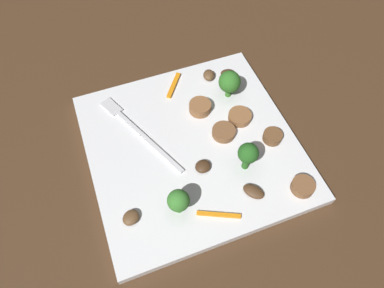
% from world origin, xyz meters
% --- Properties ---
extents(ground_plane, '(1.40, 1.40, 0.00)m').
position_xyz_m(ground_plane, '(0.00, 0.00, 0.00)').
color(ground_plane, '#422B19').
extents(plate, '(0.30, 0.30, 0.01)m').
position_xyz_m(plate, '(0.00, 0.00, 0.01)').
color(plate, white).
rests_on(plate, ground_plane).
extents(fork, '(0.17, 0.08, 0.00)m').
position_xyz_m(fork, '(0.06, 0.07, 0.02)').
color(fork, silver).
rests_on(fork, plate).
extents(broccoli_floret_0, '(0.03, 0.03, 0.05)m').
position_xyz_m(broccoli_floret_0, '(0.07, -0.09, 0.04)').
color(broccoli_floret_0, '#347525').
rests_on(broccoli_floret_0, plate).
extents(broccoli_floret_1, '(0.03, 0.03, 0.05)m').
position_xyz_m(broccoli_floret_1, '(-0.09, 0.05, 0.04)').
color(broccoli_floret_1, '#408630').
rests_on(broccoli_floret_1, plate).
extents(broccoli_floret_2, '(0.03, 0.03, 0.05)m').
position_xyz_m(broccoli_floret_2, '(-0.06, -0.06, 0.05)').
color(broccoli_floret_2, '#296420').
rests_on(broccoli_floret_2, plate).
extents(sausage_slice_0, '(0.04, 0.04, 0.01)m').
position_xyz_m(sausage_slice_0, '(0.02, -0.08, 0.02)').
color(sausage_slice_0, brown).
rests_on(sausage_slice_0, plate).
extents(sausage_slice_1, '(0.05, 0.05, 0.01)m').
position_xyz_m(sausage_slice_1, '(-0.00, -0.05, 0.02)').
color(sausage_slice_1, brown).
rests_on(sausage_slice_1, plate).
extents(sausage_slice_2, '(0.04, 0.04, 0.01)m').
position_xyz_m(sausage_slice_2, '(-0.03, -0.11, 0.02)').
color(sausage_slice_2, brown).
rests_on(sausage_slice_2, plate).
extents(sausage_slice_3, '(0.04, 0.04, 0.01)m').
position_xyz_m(sausage_slice_3, '(0.05, -0.03, 0.02)').
color(sausage_slice_3, brown).
rests_on(sausage_slice_3, plate).
extents(sausage_slice_4, '(0.04, 0.04, 0.01)m').
position_xyz_m(sausage_slice_4, '(-0.12, -0.11, 0.02)').
color(sausage_slice_4, brown).
rests_on(sausage_slice_4, plate).
extents(mushroom_0, '(0.02, 0.03, 0.01)m').
position_xyz_m(mushroom_0, '(0.11, -0.10, 0.02)').
color(mushroom_0, '#422B19').
rests_on(mushroom_0, plate).
extents(mushroom_1, '(0.04, 0.03, 0.01)m').
position_xyz_m(mushroom_1, '(-0.10, -0.05, 0.02)').
color(mushroom_1, '#4C331E').
rests_on(mushroom_1, plate).
extents(mushroom_2, '(0.03, 0.03, 0.01)m').
position_xyz_m(mushroom_2, '(-0.04, -0.00, 0.02)').
color(mushroom_2, '#422B19').
rests_on(mushroom_2, plate).
extents(mushroom_3, '(0.03, 0.03, 0.01)m').
position_xyz_m(mushroom_3, '(-0.08, 0.11, 0.02)').
color(mushroom_3, brown).
rests_on(mushroom_3, plate).
extents(mushroom_4, '(0.03, 0.03, 0.01)m').
position_xyz_m(mushroom_4, '(0.11, -0.07, 0.02)').
color(mushroom_4, brown).
rests_on(mushroom_4, plate).
extents(pepper_strip_0, '(0.05, 0.04, 0.00)m').
position_xyz_m(pepper_strip_0, '(0.12, -0.01, 0.02)').
color(pepper_strip_0, orange).
rests_on(pepper_strip_0, plate).
extents(pepper_strip_1, '(0.03, 0.05, 0.00)m').
position_xyz_m(pepper_strip_1, '(-0.12, 0.01, 0.02)').
color(pepper_strip_1, orange).
rests_on(pepper_strip_1, plate).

